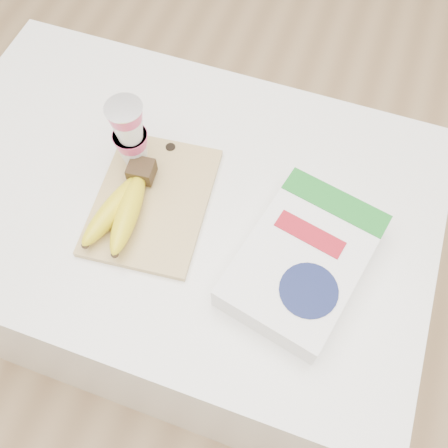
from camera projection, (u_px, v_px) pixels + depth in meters
name	position (u px, v px, depth m)	size (l,w,h in m)	color
table	(186.00, 269.00, 1.31)	(1.02, 0.68, 0.77)	white
cutting_board	(152.00, 201.00, 0.95)	(0.21, 0.28, 0.01)	tan
bananas	(123.00, 206.00, 0.91)	(0.10, 0.21, 0.06)	#382816
yogurt_stack	(130.00, 133.00, 0.91)	(0.07, 0.07, 0.16)	white
cereal_box	(303.00, 260.00, 0.87)	(0.25, 0.32, 0.06)	white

